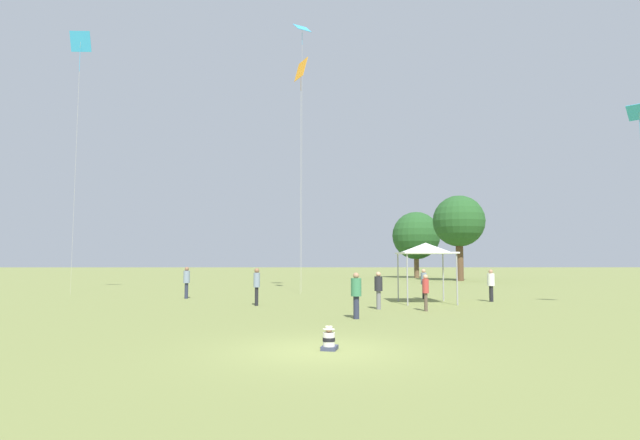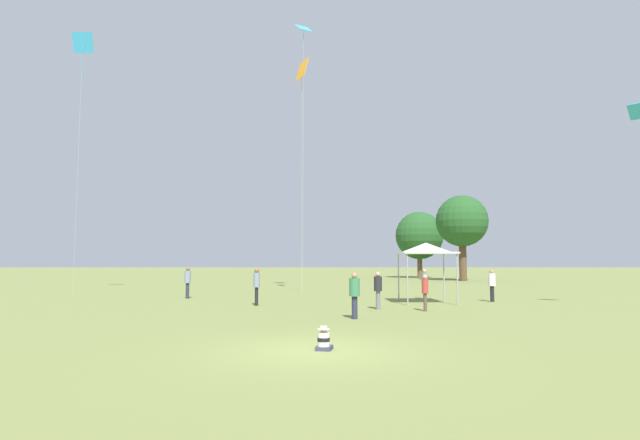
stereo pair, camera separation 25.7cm
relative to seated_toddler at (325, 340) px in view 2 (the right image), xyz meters
name	(u,v)px [view 2 (the right image)]	position (x,y,z in m)	size (l,w,h in m)	color
ground_plane	(316,351)	(-0.22, -0.08, -0.25)	(300.00, 300.00, 0.00)	olive
seated_toddler	(325,340)	(0.00, 0.00, 0.00)	(0.46, 0.53, 0.60)	#383D56
person_standing_0	(258,283)	(-3.20, 12.12, 0.87)	(0.44, 0.44, 1.83)	black
person_standing_1	(426,281)	(5.90, 16.24, 0.78)	(0.43, 0.43, 1.71)	black
person_standing_2	(380,287)	(2.53, 10.25, 0.76)	(0.49, 0.49, 1.69)	slate
person_standing_3	(356,291)	(1.22, 6.58, 0.78)	(0.54, 0.54, 1.74)	#282D42
person_standing_4	(427,289)	(4.49, 9.43, 0.72)	(0.38, 0.38, 1.59)	brown
person_standing_5	(189,279)	(-7.80, 16.72, 0.85)	(0.51, 0.51, 1.83)	#282D42
person_standing_6	(494,283)	(9.12, 14.42, 0.77)	(0.54, 0.54, 1.72)	black
canopy_tent	(428,249)	(5.43, 13.50, 2.57)	(2.80, 2.80, 3.12)	white
kite_0	(305,39)	(-1.29, 22.42, 17.97)	(1.39, 1.30, 19.38)	#339EDB
kite_1	(304,75)	(-1.31, 20.45, 14.55)	(0.96, 1.41, 15.81)	orange
kite_2	(84,49)	(-16.37, 20.60, 16.40)	(1.37, 0.46, 17.76)	#339EDB
distant_tree_0	(421,236)	(12.58, 51.01, 5.12)	(6.06, 6.06, 8.42)	brown
distant_tree_1	(464,221)	(15.40, 41.73, 6.20)	(5.61, 5.61, 9.32)	brown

